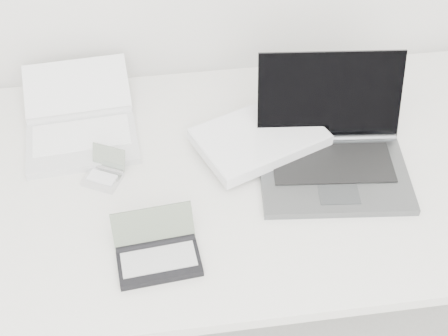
{
  "coord_description": "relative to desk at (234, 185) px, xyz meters",
  "views": [
    {
      "loc": [
        -0.16,
        0.54,
        1.81
      ],
      "look_at": [
        -0.03,
        1.51,
        0.79
      ],
      "focal_mm": 50.0,
      "sensor_mm": 36.0,
      "label": 1
    }
  ],
  "objects": [
    {
      "name": "desk",
      "position": [
        0.0,
        0.0,
        0.0
      ],
      "size": [
        1.6,
        0.8,
        0.73
      ],
      "color": "white",
      "rests_on": "ground"
    },
    {
      "name": "pda_silver",
      "position": [
        -0.31,
        0.03,
        0.06
      ],
      "size": [
        0.11,
        0.11,
        0.07
      ],
      "rotation": [
        0.0,
        0.0,
        -0.47
      ],
      "color": "silver",
      "rests_on": "desk"
    },
    {
      "name": "netbook_open_white",
      "position": [
        -0.36,
        0.19,
        0.07
      ],
      "size": [
        0.29,
        0.36,
        0.08
      ],
      "rotation": [
        0.0,
        0.0,
        0.07
      ],
      "color": "silver",
      "rests_on": "desk"
    },
    {
      "name": "laptop_large",
      "position": [
        0.16,
        0.03,
        0.08
      ],
      "size": [
        0.52,
        0.41,
        0.23
      ],
      "rotation": [
        0.0,
        0.0,
        -0.1
      ],
      "color": "#5A5D5F",
      "rests_on": "desk"
    },
    {
      "name": "palmtop_charcoal",
      "position": [
        -0.2,
        -0.23,
        0.06
      ],
      "size": [
        0.18,
        0.15,
        0.09
      ],
      "rotation": [
        0.0,
        0.0,
        0.09
      ],
      "color": "black",
      "rests_on": "desk"
    }
  ]
}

